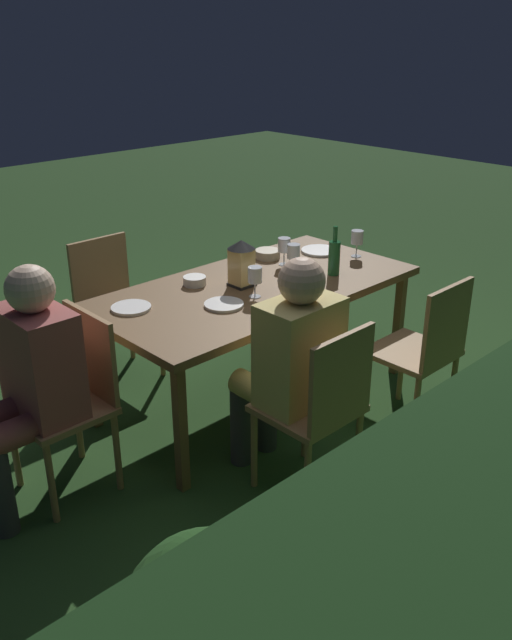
% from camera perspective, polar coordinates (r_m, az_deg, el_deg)
% --- Properties ---
extents(ground_plane, '(16.00, 16.00, 0.00)m').
position_cam_1_polar(ground_plane, '(4.08, 0.00, -6.51)').
color(ground_plane, '#26471E').
extents(dining_table, '(1.86, 0.93, 0.72)m').
position_cam_1_polar(dining_table, '(3.78, 0.00, 2.29)').
color(dining_table, brown).
rests_on(dining_table, ground).
extents(chair_side_right_a, '(0.42, 0.40, 0.87)m').
position_cam_1_polar(chair_side_right_a, '(3.67, 14.11, -2.32)').
color(chair_side_right_a, '#937047').
rests_on(chair_side_right_a, ground).
extents(chair_side_left_b, '(0.42, 0.40, 0.87)m').
position_cam_1_polar(chair_side_left_b, '(4.25, -12.14, 1.53)').
color(chair_side_left_b, '#937047').
rests_on(chair_side_left_b, ground).
extents(chair_head_far, '(0.40, 0.42, 0.87)m').
position_cam_1_polar(chair_head_far, '(3.24, -15.34, -6.12)').
color(chair_head_far, '#937047').
rests_on(chair_head_far, ground).
extents(person_in_rust, '(0.48, 0.38, 1.15)m').
position_cam_1_polar(person_in_rust, '(3.10, -18.77, -4.83)').
color(person_in_rust, '#9E4C47').
rests_on(person_in_rust, ground).
extents(chair_side_right_b, '(0.42, 0.40, 0.87)m').
position_cam_1_polar(chair_side_right_b, '(3.06, 5.45, -7.16)').
color(chair_side_right_b, '#937047').
rests_on(chair_side_right_b, ground).
extents(person_in_mustard, '(0.38, 0.47, 1.15)m').
position_cam_1_polar(person_in_mustard, '(3.10, 2.83, -3.44)').
color(person_in_mustard, tan).
rests_on(person_in_mustard, ground).
extents(lantern_centerpiece, '(0.15, 0.15, 0.27)m').
position_cam_1_polar(lantern_centerpiece, '(3.71, -1.25, 5.08)').
color(lantern_centerpiece, black).
rests_on(lantern_centerpiece, dining_table).
extents(green_bottle_on_table, '(0.07, 0.07, 0.29)m').
position_cam_1_polar(green_bottle_on_table, '(3.92, 6.67, 5.38)').
color(green_bottle_on_table, '#1E5B2D').
rests_on(green_bottle_on_table, dining_table).
extents(wine_glass_a, '(0.08, 0.08, 0.17)m').
position_cam_1_polar(wine_glass_a, '(4.26, 8.61, 6.87)').
color(wine_glass_a, silver).
rests_on(wine_glass_a, dining_table).
extents(wine_glass_b, '(0.08, 0.08, 0.17)m').
position_cam_1_polar(wine_glass_b, '(3.94, 3.22, 5.74)').
color(wine_glass_b, silver).
rests_on(wine_glass_b, dining_table).
extents(wine_glass_c, '(0.08, 0.08, 0.17)m').
position_cam_1_polar(wine_glass_c, '(4.06, 2.41, 6.29)').
color(wine_glass_c, silver).
rests_on(wine_glass_c, dining_table).
extents(wine_glass_d, '(0.08, 0.08, 0.17)m').
position_cam_1_polar(wine_glass_d, '(3.55, -0.09, 3.74)').
color(wine_glass_d, silver).
rests_on(wine_glass_d, dining_table).
extents(plate_a, '(0.22, 0.22, 0.01)m').
position_cam_1_polar(plate_a, '(3.77, 4.11, 3.10)').
color(plate_a, white).
rests_on(plate_a, dining_table).
extents(plate_b, '(0.21, 0.21, 0.01)m').
position_cam_1_polar(plate_b, '(3.49, -10.59, 1.04)').
color(plate_b, white).
rests_on(plate_b, dining_table).
extents(plate_c, '(0.24, 0.24, 0.01)m').
position_cam_1_polar(plate_c, '(4.35, 5.47, 5.89)').
color(plate_c, silver).
rests_on(plate_c, dining_table).
extents(plate_d, '(0.21, 0.21, 0.01)m').
position_cam_1_polar(plate_d, '(3.48, -2.76, 1.32)').
color(plate_d, silver).
rests_on(plate_d, dining_table).
extents(bowl_olives, '(0.16, 0.16, 0.05)m').
position_cam_1_polar(bowl_olives, '(4.21, 0.99, 5.67)').
color(bowl_olives, '#BCAD8E').
rests_on(bowl_olives, dining_table).
extents(bowl_bread, '(0.13, 0.13, 0.05)m').
position_cam_1_polar(bowl_bread, '(3.77, -5.24, 3.37)').
color(bowl_bread, silver).
rests_on(bowl_bread, dining_table).
extents(potted_plant_by_hedge, '(0.52, 0.52, 0.74)m').
position_cam_1_polar(potted_plant_by_hedge, '(2.14, -4.03, -24.74)').
color(potted_plant_by_hedge, brown).
rests_on(potted_plant_by_hedge, ground).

